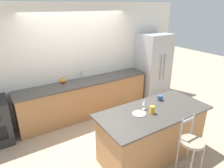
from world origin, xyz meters
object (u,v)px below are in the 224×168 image
refrigerator (153,67)px  pumpkin_decoration (63,81)px  coffee_mug (160,98)px  dinner_plate (139,113)px  tumbler_cup (152,110)px  wine_glass (144,103)px  bar_stool_near (191,148)px

refrigerator → pumpkin_decoration: (-2.61, 0.25, 0.02)m
refrigerator → coffee_mug: refrigerator is taller
refrigerator → dinner_plate: refrigerator is taller
refrigerator → coffee_mug: bearing=-129.2°
tumbler_cup → pumpkin_decoration: bearing=109.1°
refrigerator → tumbler_cup: bearing=-133.0°
refrigerator → wine_glass: refrigerator is taller
dinner_plate → tumbler_cup: size_ratio=1.72×
coffee_mug → tumbler_cup: bearing=-148.1°
bar_stool_near → refrigerator: bearing=58.4°
dinner_plate → tumbler_cup: tumbler_cup is taller
tumbler_cup → bar_stool_near: bearing=-72.0°
dinner_plate → wine_glass: (0.18, 0.09, 0.12)m
pumpkin_decoration → dinner_plate: bearing=-74.9°
refrigerator → bar_stool_near: refrigerator is taller
dinner_plate → tumbler_cup: 0.23m
tumbler_cup → dinner_plate: bearing=153.2°
refrigerator → pumpkin_decoration: size_ratio=13.72×
bar_stool_near → pumpkin_decoration: bar_stool_near is taller
dinner_plate → wine_glass: bearing=25.7°
bar_stool_near → coffee_mug: bearing=75.1°
bar_stool_near → tumbler_cup: size_ratio=8.10×
refrigerator → bar_stool_near: 3.12m
dinner_plate → pumpkin_decoration: bearing=105.1°
bar_stool_near → wine_glass: bearing=105.1°
refrigerator → bar_stool_near: bearing=-121.6°
refrigerator → pumpkin_decoration: bearing=174.5°
dinner_plate → wine_glass: wine_glass is taller
pumpkin_decoration → tumbler_cup: bearing=-70.9°
wine_glass → pumpkin_decoration: bearing=110.3°
refrigerator → dinner_plate: size_ratio=8.26×
dinner_plate → pumpkin_decoration: size_ratio=1.66×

